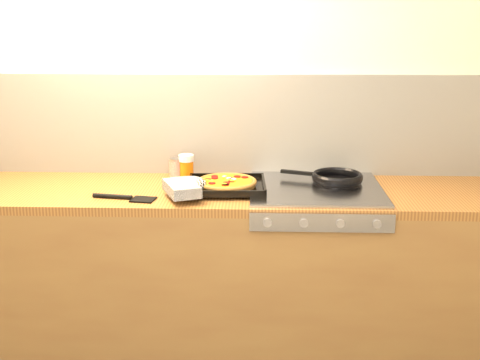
{
  "coord_description": "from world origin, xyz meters",
  "views": [
    {
      "loc": [
        0.2,
        -1.57,
        1.67
      ],
      "look_at": [
        0.1,
        1.08,
        0.95
      ],
      "focal_mm": 45.0,
      "sensor_mm": 36.0,
      "label": 1
    }
  ],
  "objects_px": {
    "frying_pan": "(336,178)",
    "pizza_on_tray": "(214,184)",
    "tomato_can": "(177,168)",
    "juice_glass": "(186,167)"
  },
  "relations": [
    {
      "from": "frying_pan",
      "to": "pizza_on_tray",
      "type": "bearing_deg",
      "value": -166.11
    },
    {
      "from": "pizza_on_tray",
      "to": "frying_pan",
      "type": "distance_m",
      "value": 0.58
    },
    {
      "from": "tomato_can",
      "to": "frying_pan",
      "type": "bearing_deg",
      "value": -7.23
    },
    {
      "from": "tomato_can",
      "to": "juice_glass",
      "type": "distance_m",
      "value": 0.05
    },
    {
      "from": "frying_pan",
      "to": "juice_glass",
      "type": "height_order",
      "value": "juice_glass"
    },
    {
      "from": "pizza_on_tray",
      "to": "frying_pan",
      "type": "bearing_deg",
      "value": 13.89
    },
    {
      "from": "tomato_can",
      "to": "juice_glass",
      "type": "height_order",
      "value": "juice_glass"
    },
    {
      "from": "frying_pan",
      "to": "tomato_can",
      "type": "bearing_deg",
      "value": 172.77
    },
    {
      "from": "frying_pan",
      "to": "tomato_can",
      "type": "distance_m",
      "value": 0.77
    },
    {
      "from": "tomato_can",
      "to": "pizza_on_tray",
      "type": "bearing_deg",
      "value": -49.21
    }
  ]
}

